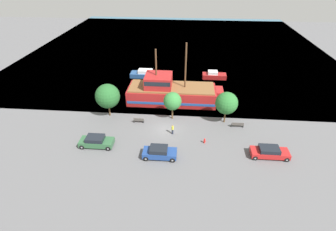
{
  "coord_description": "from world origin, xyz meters",
  "views": [
    {
      "loc": [
        2.92,
        -32.73,
        22.46
      ],
      "look_at": [
        0.08,
        2.0,
        1.2
      ],
      "focal_mm": 28.0,
      "sensor_mm": 36.0,
      "label": 1
    }
  ],
  "objects": [
    {
      "name": "tree_row_east",
      "position": [
        -9.61,
        3.25,
        3.55
      ],
      "size": [
        3.89,
        3.89,
        5.5
      ],
      "color": "brown",
      "rests_on": "ground_plane"
    },
    {
      "name": "tree_row_mideast",
      "position": [
        0.69,
        3.12,
        3.16
      ],
      "size": [
        2.84,
        2.84,
        4.59
      ],
      "color": "brown",
      "rests_on": "ground_plane"
    },
    {
      "name": "water_surface",
      "position": [
        0.0,
        44.0,
        0.0
      ],
      "size": [
        80.0,
        80.0,
        0.0
      ],
      "primitive_type": "plane",
      "color": "#38667F",
      "rests_on": "ground"
    },
    {
      "name": "tree_row_midwest",
      "position": [
        8.93,
        2.72,
        3.4
      ],
      "size": [
        3.43,
        3.43,
        5.12
      ],
      "color": "brown",
      "rests_on": "ground_plane"
    },
    {
      "name": "ground_plane",
      "position": [
        0.0,
        0.0,
        0.0
      ],
      "size": [
        160.0,
        160.0,
        0.0
      ],
      "primitive_type": "plane",
      "color": "#5B5B5E"
    },
    {
      "name": "moored_boat_outer",
      "position": [
        8.48,
        20.2,
        0.62
      ],
      "size": [
        5.0,
        2.1,
        1.59
      ],
      "color": "maroon",
      "rests_on": "water_surface"
    },
    {
      "name": "moored_boat_dockside",
      "position": [
        -5.8,
        19.73,
        0.62
      ],
      "size": [
        7.54,
        2.41,
        1.62
      ],
      "color": "navy",
      "rests_on": "water_surface"
    },
    {
      "name": "parked_car_curb_rear",
      "position": [
        -0.32,
        -6.52,
        0.77
      ],
      "size": [
        4.38,
        1.99,
        1.55
      ],
      "color": "navy",
      "rests_on": "ground_plane"
    },
    {
      "name": "bench_promenade_west",
      "position": [
        10.8,
        1.43,
        0.44
      ],
      "size": [
        1.83,
        0.45,
        0.85
      ],
      "color": "#4C4742",
      "rests_on": "ground_plane"
    },
    {
      "name": "pedestrian_walking_near",
      "position": [
        1.01,
        -1.16,
        0.79
      ],
      "size": [
        0.32,
        0.32,
        1.57
      ],
      "color": "#232838",
      "rests_on": "ground_plane"
    },
    {
      "name": "fire_hydrant",
      "position": [
        5.62,
        -3.01,
        0.41
      ],
      "size": [
        0.42,
        0.25,
        0.76
      ],
      "color": "red",
      "rests_on": "ground_plane"
    },
    {
      "name": "bench_promenade_east",
      "position": [
        -4.48,
        1.45,
        0.43
      ],
      "size": [
        1.59,
        0.45,
        0.85
      ],
      "color": "#4C4742",
      "rests_on": "ground_plane"
    },
    {
      "name": "parked_car_curb_front",
      "position": [
        -9.22,
        -4.88,
        0.77
      ],
      "size": [
        4.58,
        2.0,
        1.54
      ],
      "color": "#2D5B38",
      "rests_on": "ground_plane"
    },
    {
      "name": "parked_car_curb_mid",
      "position": [
        13.91,
        -5.22,
        0.72
      ],
      "size": [
        4.85,
        1.99,
        1.44
      ],
      "color": "#B21E1E",
      "rests_on": "ground_plane"
    },
    {
      "name": "pirate_ship",
      "position": [
        -0.04,
        9.07,
        1.82
      ],
      "size": [
        16.69,
        5.65,
        10.66
      ],
      "color": "#A31E1E",
      "rests_on": "water_surface"
    }
  ]
}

